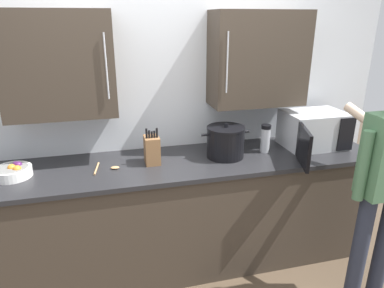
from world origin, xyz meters
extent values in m
cube|color=silver|center=(0.00, 1.06, 1.28)|extent=(3.94, 0.10, 2.55)
cube|color=#3D3328|center=(-0.75, 0.85, 1.67)|extent=(0.77, 0.32, 0.74)
cylinder|color=#B7BABF|center=(-0.43, 0.67, 1.67)|extent=(0.01, 0.01, 0.44)
cube|color=#3D3328|center=(0.75, 0.85, 1.67)|extent=(0.77, 0.32, 0.74)
cylinder|color=#B7BABF|center=(0.43, 0.67, 1.67)|extent=(0.01, 0.01, 0.44)
cube|color=#3D3328|center=(0.00, 0.66, 0.45)|extent=(3.30, 0.67, 0.90)
cube|color=#232326|center=(0.00, 0.66, 0.92)|extent=(3.34, 0.71, 0.03)
cube|color=black|center=(0.00, 0.35, 0.04)|extent=(3.30, 0.04, 0.09)
cube|color=#B7BABF|center=(1.25, 0.71, 1.08)|extent=(0.50, 0.37, 0.30)
cube|color=beige|center=(1.18, 0.70, 1.08)|extent=(0.32, 0.32, 0.24)
cube|color=black|center=(1.43, 0.52, 1.08)|extent=(0.14, 0.01, 0.28)
cube|color=black|center=(0.94, 0.35, 1.08)|extent=(0.14, 0.35, 0.28)
cube|color=brown|center=(-0.15, 0.68, 1.04)|extent=(0.11, 0.15, 0.21)
cylinder|color=black|center=(-0.19, 0.65, 1.18)|extent=(0.02, 0.02, 0.07)
cylinder|color=black|center=(-0.17, 0.65, 1.17)|extent=(0.02, 0.02, 0.06)
cylinder|color=black|center=(-0.15, 0.65, 1.17)|extent=(0.02, 0.02, 0.05)
cylinder|color=black|center=(-0.13, 0.65, 1.17)|extent=(0.02, 0.02, 0.05)
cylinder|color=black|center=(-0.11, 0.65, 1.18)|extent=(0.02, 0.02, 0.07)
cylinder|color=white|center=(-1.13, 0.67, 0.97)|extent=(0.26, 0.26, 0.07)
cylinder|color=slate|center=(-1.13, 0.67, 0.98)|extent=(0.21, 0.21, 0.05)
sphere|color=#511E5B|center=(-1.09, 0.71, 1.00)|extent=(0.05, 0.05, 0.05)
sphere|color=orange|center=(-1.13, 0.66, 1.00)|extent=(0.06, 0.06, 0.06)
sphere|color=#511E5B|center=(-1.11, 0.74, 1.00)|extent=(0.04, 0.04, 0.04)
sphere|color=orange|center=(-1.08, 0.63, 1.00)|extent=(0.06, 0.06, 0.06)
cylinder|color=black|center=(0.44, 0.66, 1.05)|extent=(0.30, 0.30, 0.23)
cylinder|color=black|center=(0.44, 0.66, 1.17)|extent=(0.30, 0.30, 0.02)
cylinder|color=black|center=(0.44, 0.66, 1.20)|extent=(0.04, 0.04, 0.03)
cylinder|color=black|center=(0.26, 0.66, 1.13)|extent=(0.05, 0.02, 0.02)
cylinder|color=black|center=(0.61, 0.66, 1.13)|extent=(0.05, 0.02, 0.02)
cylinder|color=tan|center=(-0.56, 0.65, 0.94)|extent=(0.04, 0.21, 0.01)
ellipsoid|color=tan|center=(-0.43, 0.63, 0.94)|extent=(0.07, 0.05, 0.02)
cylinder|color=#B7BABF|center=(0.79, 0.68, 1.03)|extent=(0.08, 0.08, 0.20)
cylinder|color=black|center=(0.79, 0.68, 1.15)|extent=(0.08, 0.08, 0.03)
cylinder|color=#282D3D|center=(1.19, -0.09, 0.44)|extent=(0.11, 0.11, 0.87)
cylinder|color=#282D3D|center=(1.39, -0.09, 0.44)|extent=(0.11, 0.11, 0.87)
cylinder|color=beige|center=(1.37, 0.14, 1.26)|extent=(0.25, 0.52, 0.28)
cylinder|color=#47704C|center=(1.09, -0.09, 1.10)|extent=(0.07, 0.07, 0.47)
camera|label=1|loc=(-0.45, -1.77, 1.98)|focal=32.35mm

